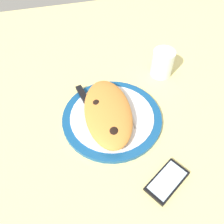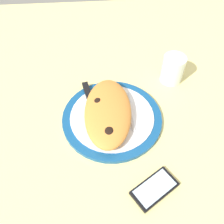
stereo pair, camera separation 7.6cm
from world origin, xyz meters
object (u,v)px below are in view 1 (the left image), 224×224
Objects in this scene: smartphone at (167,181)px; calzone at (108,111)px; water_glass at (162,64)px; fork at (127,105)px; knife at (87,102)px; plate at (112,118)px.

calzone is at bearing 23.57° from smartphone.
water_glass reaches higher than smartphone.
water_glass is at bearing -51.48° from fork.
knife is 1.63× the size of smartphone.
smartphone is at bearing -172.28° from fork.
smartphone is (-30.73, -15.88, -1.60)cm from knife.
knife is at bearing 71.46° from fork.
water_glass is (16.38, -22.54, 3.58)cm from plate.
water_glass is at bearing -55.95° from calzone.
smartphone is at bearing -152.68° from knife.
smartphone is (-24.01, -10.47, -3.45)cm from calzone.
plate is 9.77cm from knife.
plate is 28.09cm from water_glass.
water_glass reaches higher than knife.
plate is 6.39cm from fork.
plate is at bearing 117.33° from fork.
fork is 12.95cm from knife.
knife is (6.72, 5.40, -1.85)cm from calzone.
plate is 1.12× the size of calzone.
plate is 3.16× the size of water_glass.
calzone is 26.42cm from smartphone.
fork is 26.89cm from smartphone.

